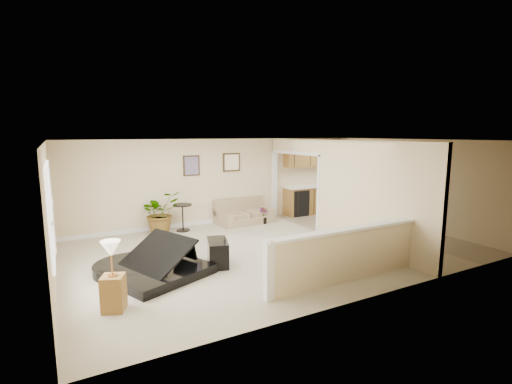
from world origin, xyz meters
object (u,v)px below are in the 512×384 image
small_plant (263,217)px  lamp_stand (113,281)px  accent_table (183,214)px  piano (153,241)px  loveseat (244,211)px  piano_bench (218,253)px  palm_plant (160,213)px

small_plant → lamp_stand: (-4.71, -3.72, 0.26)m
accent_table → lamp_stand: bearing=-120.2°
piano → loveseat: 4.45m
accent_table → small_plant: size_ratio=1.56×
piano_bench → lamp_stand: bearing=-153.0°
piano → loveseat: bearing=18.1°
loveseat → palm_plant: palm_plant is taller
loveseat → small_plant: 0.60m
piano_bench → accent_table: (0.19, 2.92, 0.22)m
piano_bench → palm_plant: (-0.40, 3.00, 0.30)m
piano → small_plant: (3.82, 2.53, -0.46)m
piano_bench → piano: bearing=175.7°
piano_bench → lamp_stand: (-2.15, -1.09, 0.21)m
piano → small_plant: 4.61m
piano → loveseat: piano is taller
piano_bench → palm_plant: palm_plant is taller
piano → piano_bench: bearing=-27.0°
lamp_stand → accent_table: bearing=59.8°
piano → palm_plant: bearing=50.7°
piano_bench → small_plant: bearing=45.8°
palm_plant → lamp_stand: palm_plant is taller
piano_bench → accent_table: 2.94m
piano_bench → lamp_stand: 2.42m
small_plant → lamp_stand: size_ratio=0.44×
lamp_stand → piano_bench: bearing=27.0°
palm_plant → lamp_stand: size_ratio=1.15×
lamp_stand → palm_plant: bearing=66.8°
piano_bench → palm_plant: 3.04m
palm_plant → piano: bearing=-106.6°
loveseat → palm_plant: 2.51m
piano → piano_bench: (1.26, -0.09, -0.41)m
accent_table → palm_plant: palm_plant is taller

